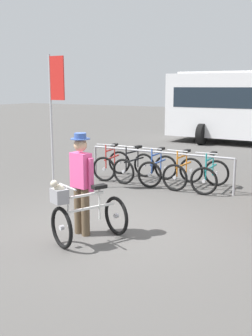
# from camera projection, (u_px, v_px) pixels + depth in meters

# --- Properties ---
(ground_plane) EXTENTS (80.00, 80.00, 0.00)m
(ground_plane) POSITION_uv_depth(u_px,v_px,m) (107.00, 229.00, 7.32)
(ground_plane) COLOR #514F4C
(bike_rack_rail) EXTENTS (3.91, 0.10, 0.88)m
(bike_rack_rail) POSITION_uv_depth(u_px,v_px,m) (159.00, 159.00, 10.38)
(bike_rack_rail) COLOR #99999E
(bike_rack_rail) RESTS_ON ground
(racked_bike_red) EXTENTS (0.82, 1.18, 0.97)m
(racked_bike_red) POSITION_uv_depth(u_px,v_px,m) (112.00, 164.00, 11.34)
(racked_bike_red) COLOR black
(racked_bike_red) RESTS_ON ground
(racked_bike_black) EXTENTS (0.71, 1.11, 0.97)m
(racked_bike_black) POSITION_uv_depth(u_px,v_px,m) (134.00, 167.00, 10.99)
(racked_bike_black) COLOR black
(racked_bike_black) RESTS_ON ground
(racked_bike_blue) EXTENTS (0.72, 1.14, 0.98)m
(racked_bike_blue) POSITION_uv_depth(u_px,v_px,m) (158.00, 169.00, 10.65)
(racked_bike_blue) COLOR black
(racked_bike_blue) RESTS_ON ground
(racked_bike_orange) EXTENTS (0.66, 1.08, 0.97)m
(racked_bike_orange) POSITION_uv_depth(u_px,v_px,m) (183.00, 172.00, 10.30)
(racked_bike_orange) COLOR black
(racked_bike_orange) RESTS_ON ground
(racked_bike_teal) EXTENTS (0.72, 1.13, 0.97)m
(racked_bike_teal) POSITION_uv_depth(u_px,v_px,m) (210.00, 175.00, 9.95)
(racked_bike_teal) COLOR black
(racked_bike_teal) RESTS_ON ground
(featured_bicycle) EXTENTS (1.03, 1.26, 1.09)m
(featured_bicycle) POSITION_uv_depth(u_px,v_px,m) (83.00, 214.00, 6.58)
(featured_bicycle) COLOR black
(featured_bicycle) RESTS_ON ground
(person_with_featured_bike) EXTENTS (0.52, 0.32, 1.72)m
(person_with_featured_bike) POSITION_uv_depth(u_px,v_px,m) (81.00, 180.00, 6.87)
(person_with_featured_bike) COLOR brown
(person_with_featured_bike) RESTS_ON ground
(banner_flag) EXTENTS (0.45, 0.05, 3.20)m
(banner_flag) POSITION_uv_depth(u_px,v_px,m) (55.00, 97.00, 9.71)
(banner_flag) COLOR #B2B2B7
(banner_flag) RESTS_ON ground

